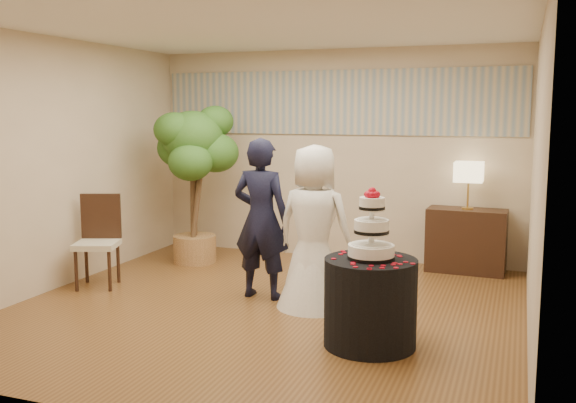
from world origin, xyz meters
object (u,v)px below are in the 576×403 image
at_px(groom, 261,219).
at_px(table_lamp, 468,186).
at_px(bride, 314,227).
at_px(wedding_cake, 372,223).
at_px(side_chair, 97,242).
at_px(cake_table, 370,303).
at_px(console, 466,241).
at_px(ficus_tree, 193,183).

height_order(groom, table_lamp, groom).
bearing_deg(bride, table_lamp, -117.69).
height_order(wedding_cake, table_lamp, table_lamp).
bearing_deg(side_chair, wedding_cake, -32.89).
bearing_deg(groom, table_lamp, -134.25).
distance_m(bride, table_lamp, 2.43).
height_order(table_lamp, side_chair, table_lamp).
bearing_deg(cake_table, wedding_cake, 90.00).
relative_size(table_lamp, side_chair, 0.56).
bearing_deg(side_chair, console, 8.83).
xyz_separation_m(ficus_tree, side_chair, (-0.46, -1.44, -0.53)).
bearing_deg(side_chair, ficus_tree, 52.05).
relative_size(console, side_chair, 0.91).
xyz_separation_m(cake_table, console, (0.55, 2.90, 0.02)).
xyz_separation_m(wedding_cake, side_chair, (-3.32, 0.75, -0.54)).
xyz_separation_m(console, side_chair, (-3.87, -2.15, 0.13)).
distance_m(wedding_cake, table_lamp, 2.95).
xyz_separation_m(bride, console, (1.33, 2.01, -0.43)).
distance_m(bride, console, 2.45).
bearing_deg(side_chair, cake_table, -32.89).
relative_size(bride, wedding_cake, 2.73).
bearing_deg(table_lamp, side_chair, -151.00).
relative_size(groom, table_lamp, 2.96).
bearing_deg(groom, console, -134.25).
relative_size(bride, cake_table, 2.11).
bearing_deg(console, bride, -121.31).
distance_m(wedding_cake, side_chair, 3.45).
xyz_separation_m(cake_table, ficus_tree, (-2.86, 2.19, 0.67)).
xyz_separation_m(cake_table, side_chair, (-3.32, 0.75, 0.14)).
height_order(cake_table, console, console).
bearing_deg(bride, wedding_cake, 137.39).
distance_m(cake_table, wedding_cake, 0.68).
bearing_deg(table_lamp, console, 0.00).
height_order(wedding_cake, console, wedding_cake).
distance_m(groom, side_chair, 1.96).
bearing_deg(bride, cake_table, 137.39).
height_order(bride, wedding_cake, bride).
relative_size(groom, bride, 1.03).
xyz_separation_m(wedding_cake, ficus_tree, (-2.86, 2.19, -0.01)).
xyz_separation_m(groom, ficus_tree, (-1.45, 1.18, 0.19)).
bearing_deg(groom, wedding_cake, 146.38).
relative_size(cake_table, wedding_cake, 1.29).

